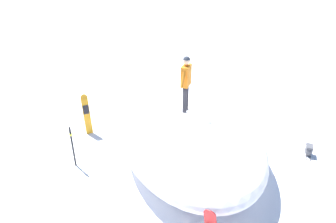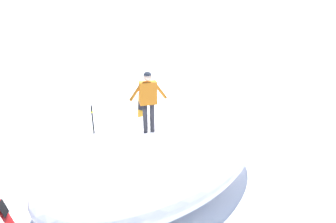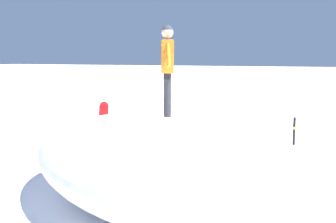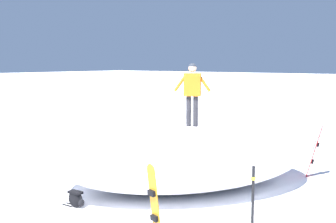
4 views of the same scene
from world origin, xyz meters
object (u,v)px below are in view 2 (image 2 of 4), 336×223
object	(u,v)px
snowboarder_standing	(148,96)
backpack_far	(205,134)
snowboard_secondary_upright	(141,110)
trail_marker_pole	(93,122)
snowboard_primary_upright	(4,214)

from	to	relation	value
snowboarder_standing	backpack_far	size ratio (longest dim) A/B	2.69
snowboard_secondary_upright	trail_marker_pole	world-z (taller)	snowboard_secondary_upright
snowboarder_standing	trail_marker_pole	distance (m)	4.20
snowboard_primary_upright	snowboard_secondary_upright	world-z (taller)	snowboard_primary_upright
backpack_far	trail_marker_pole	size ratio (longest dim) A/B	0.46
snowboard_secondary_upright	snowboarder_standing	bearing A→B (deg)	-66.41
snowboard_secondary_upright	backpack_far	xyz separation A→B (m)	(2.80, -0.33, -0.61)
snowboard_primary_upright	snowboarder_standing	bearing A→B (deg)	51.76
snowboard_primary_upright	trail_marker_pole	bearing A→B (deg)	95.52
snowboarder_standing	trail_marker_pole	bearing A→B (deg)	145.02
snowboard_primary_upright	backpack_far	size ratio (longest dim) A/B	2.48
snowboarder_standing	trail_marker_pole	size ratio (longest dim) A/B	1.23
snowboard_secondary_upright	backpack_far	size ratio (longest dim) A/B	2.40
snowboarder_standing	snowboard_secondary_upright	xyz separation A→B (m)	(-1.58, 3.61, -2.02)
trail_marker_pole	snowboard_secondary_upright	bearing A→B (deg)	46.92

